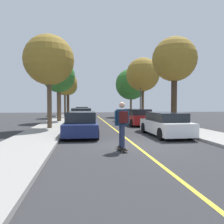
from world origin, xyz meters
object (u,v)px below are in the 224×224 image
Objects in this scene: skateboard at (122,149)px; street_tree_left_nearest at (49,60)px; parked_car_right_near at (137,117)px; street_tree_left_near at (59,77)px; street_tree_right_near at (143,75)px; skateboarder at (122,122)px; parked_car_left_farthest at (82,112)px; street_tree_right_nearest at (174,60)px; parked_car_right_nearest at (165,124)px; parked_car_left_nearest at (81,124)px; parked_car_left_far at (82,115)px; streetlamp at (140,89)px; street_tree_left_farthest at (68,86)px; street_tree_left_far at (65,83)px; street_tree_right_far at (131,84)px; parked_car_left_near at (81,117)px.

street_tree_left_nearest is at bearing 116.40° from skateboard.
street_tree_left_near is (-7.04, 3.73, 3.87)m from parked_car_right_near.
skateboarder is (-5.44, -16.56, -4.12)m from street_tree_right_near.
parked_car_left_farthest is at bearing 111.12° from parked_car_right_near.
street_tree_right_nearest is at bearing -51.04° from parked_car_right_near.
skateboarder reaches higher than parked_car_right_nearest.
parked_car_left_nearest is 9.06m from street_tree_right_nearest.
street_tree_right_nearest is at bearing -90.00° from street_tree_right_near.
parked_car_left_far is at bearing 127.20° from parked_car_right_near.
streetlamp reaches higher than parked_car_left_nearest.
street_tree_right_near is at bearing -51.56° from street_tree_left_farthest.
street_tree_right_near is 17.91m from skateboarder.
parked_car_left_nearest is at bearing -119.65° from streetlamp.
street_tree_left_far reaches higher than parked_car_right_nearest.
street_tree_left_far is (-2.24, -0.99, 3.97)m from parked_car_left_farthest.
streetlamp reaches higher than parked_car_left_far.
parked_car_left_farthest reaches higher than parked_car_left_far.
skateboard is at bearing -69.22° from parked_car_left_nearest.
street_tree_left_near is at bearing -90.00° from street_tree_left_far.
street_tree_left_far is (-7.04, 11.43, 3.98)m from parked_car_right_near.
street_tree_right_near is at bearing 71.82° from skateboarder.
street_tree_left_far is at bearing 123.16° from street_tree_right_nearest.
street_tree_right_near reaches higher than street_tree_left_farthest.
street_tree_left_farthest is 28.86m from skateboard.
parked_car_left_farthest is 9.78m from street_tree_left_near.
streetlamp is (8.79, -6.19, -1.19)m from street_tree_left_far.
street_tree_right_nearest is (9.28, -0.03, 0.26)m from street_tree_left_nearest.
street_tree_right_nearest is at bearing -0.19° from street_tree_left_nearest.
street_tree_left_far is at bearing 121.62° from parked_car_right_near.
parked_car_left_farthest is 8.08m from street_tree_right_far.
street_tree_right_nearest is at bearing 26.40° from parked_car_left_nearest.
street_tree_left_farthest is at bearing 97.23° from parked_car_left_near.
skateboard is at bearing -130.80° from parked_car_right_nearest.
parked_car_right_near is 8.65m from street_tree_left_nearest.
street_tree_left_farthest reaches higher than parked_car_right_nearest.
skateboard is (3.84, -28.22, -4.69)m from street_tree_left_farthest.
parked_car_left_farthest is 0.99× the size of parked_car_right_near.
street_tree_left_far is 10.82m from streetlamp.
street_tree_left_nearest reaches higher than skateboarder.
street_tree_left_far is 0.92× the size of street_tree_right_far.
parked_car_right_near is at bearing -52.80° from parked_car_left_far.
parked_car_left_far is 7.94m from parked_car_right_near.
street_tree_left_far is 0.92× the size of street_tree_right_nearest.
parked_car_left_farthest is at bearing 90.00° from parked_car_left_nearest.
street_tree_left_farthest is 1.06× the size of streetlamp.
street_tree_left_farthest is at bearing 149.56° from street_tree_right_far.
street_tree_left_near is at bearing -137.27° from street_tree_right_far.
parked_car_right_near is 10.98m from skateboarder.
street_tree_left_near is 3.38× the size of skateboarder.
parked_car_left_farthest reaches higher than parked_car_left_nearest.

